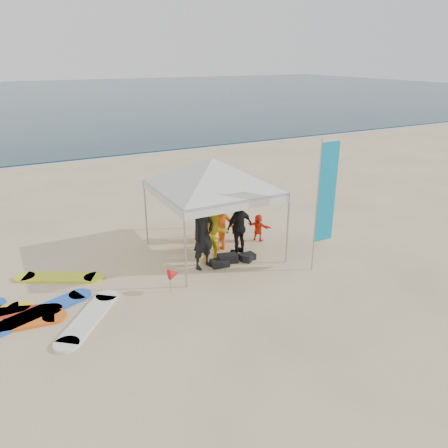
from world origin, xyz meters
name	(u,v)px	position (x,y,z in m)	size (l,w,h in m)	color
ground	(247,313)	(0.00, 0.00, 0.00)	(120.00, 120.00, 0.00)	beige
ocean	(24,98)	(0.00, 60.00, 0.04)	(160.00, 84.00, 0.08)	#0C2633
shoreline_foam	(87,159)	(0.00, 18.20, 0.00)	(160.00, 1.20, 0.01)	silver
person_black_a	(203,236)	(0.13, 2.61, 0.97)	(0.71, 0.47, 1.94)	black
person_yellow	(215,235)	(0.62, 2.84, 0.82)	(0.79, 0.62, 1.63)	yellow
person_orange_a	(219,224)	(1.10, 3.52, 0.83)	(1.08, 0.62, 1.67)	orange
person_black_b	(239,227)	(1.47, 2.97, 0.84)	(0.99, 0.41, 1.69)	black
person_orange_b	(214,215)	(1.24, 4.20, 0.87)	(0.85, 0.56, 1.75)	red
person_seated	(258,228)	(2.50, 3.52, 0.44)	(0.82, 0.26, 0.89)	red
canopy_tent	(213,158)	(0.81, 3.36, 2.91)	(4.42, 4.42, 3.34)	#A5A5A8
feather_flag	(326,194)	(3.03, 1.07, 2.16)	(0.62, 0.04, 3.67)	#A5A5A8
marker_pennant	(174,274)	(-1.10, 1.74, 0.49)	(0.28, 0.28, 0.64)	#A5A5A8
gear_pile	(233,259)	(1.01, 2.50, 0.10)	(1.40, 0.65, 0.22)	black
surfboard_spread	(3,315)	(-5.02, 2.48, 0.03)	(5.16, 3.98, 0.07)	red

